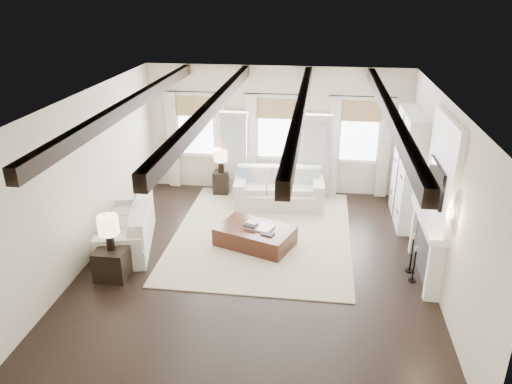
# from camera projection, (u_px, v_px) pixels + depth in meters

# --- Properties ---
(ground) EXTENTS (7.50, 7.50, 0.00)m
(ground) POSITION_uv_depth(u_px,v_px,m) (257.00, 263.00, 9.70)
(ground) COLOR black
(ground) RESTS_ON ground
(room_shell) EXTENTS (6.54, 7.54, 3.22)m
(room_shell) POSITION_uv_depth(u_px,v_px,m) (301.00, 157.00, 9.69)
(room_shell) COLOR beige
(room_shell) RESTS_ON ground
(area_rug) EXTENTS (3.74, 4.71, 0.02)m
(area_rug) POSITION_uv_depth(u_px,v_px,m) (263.00, 233.00, 10.81)
(area_rug) COLOR #BEB193
(area_rug) RESTS_ON ground
(sofa_back) EXTENTS (2.20, 1.12, 0.91)m
(sofa_back) POSITION_uv_depth(u_px,v_px,m) (279.00, 191.00, 12.07)
(sofa_back) COLOR beige
(sofa_back) RESTS_ON ground
(sofa_left) EXTENTS (1.44, 2.30, 0.92)m
(sofa_left) POSITION_uv_depth(u_px,v_px,m) (129.00, 229.00, 10.21)
(sofa_left) COLOR beige
(sofa_left) RESTS_ON ground
(ottoman) EXTENTS (1.74, 1.41, 0.40)m
(ottoman) POSITION_uv_depth(u_px,v_px,m) (255.00, 236.00, 10.28)
(ottoman) COLOR black
(ottoman) RESTS_ON ground
(tray) EXTENTS (0.60, 0.53, 0.04)m
(tray) POSITION_uv_depth(u_px,v_px,m) (261.00, 227.00, 10.19)
(tray) COLOR white
(tray) RESTS_ON ottoman
(book_lower) EXTENTS (0.31, 0.28, 0.04)m
(book_lower) POSITION_uv_depth(u_px,v_px,m) (251.00, 225.00, 10.18)
(book_lower) COLOR #262628
(book_lower) RESTS_ON tray
(book_upper) EXTENTS (0.27, 0.24, 0.03)m
(book_upper) POSITION_uv_depth(u_px,v_px,m) (252.00, 223.00, 10.21)
(book_upper) COLOR beige
(book_upper) RESTS_ON book_lower
(book_loose) EXTENTS (0.29, 0.25, 0.03)m
(book_loose) POSITION_uv_depth(u_px,v_px,m) (268.00, 234.00, 9.92)
(book_loose) COLOR #262628
(book_loose) RESTS_ON ottoman
(side_table_front) EXTENTS (0.58, 0.58, 0.58)m
(side_table_front) POSITION_uv_depth(u_px,v_px,m) (113.00, 263.00, 9.13)
(side_table_front) COLOR black
(side_table_front) RESTS_ON ground
(lamp_front) EXTENTS (0.38, 0.38, 0.65)m
(lamp_front) POSITION_uv_depth(u_px,v_px,m) (108.00, 227.00, 8.85)
(lamp_front) COLOR black
(lamp_front) RESTS_ON side_table_front
(side_table_back) EXTENTS (0.39, 0.39, 0.58)m
(side_table_back) POSITION_uv_depth(u_px,v_px,m) (221.00, 182.00, 12.79)
(side_table_back) COLOR black
(side_table_back) RESTS_ON ground
(lamp_back) EXTENTS (0.35, 0.35, 0.60)m
(lamp_back) POSITION_uv_depth(u_px,v_px,m) (221.00, 157.00, 12.52)
(lamp_back) COLOR black
(lamp_back) RESTS_ON side_table_back
(candlestick_near) EXTENTS (0.14, 0.14, 0.71)m
(candlestick_near) POSITION_uv_depth(u_px,v_px,m) (414.00, 267.00, 9.00)
(candlestick_near) COLOR black
(candlestick_near) RESTS_ON ground
(candlestick_far) EXTENTS (0.16, 0.16, 0.79)m
(candlestick_far) POSITION_uv_depth(u_px,v_px,m) (411.00, 256.00, 9.28)
(candlestick_far) COLOR black
(candlestick_far) RESTS_ON ground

